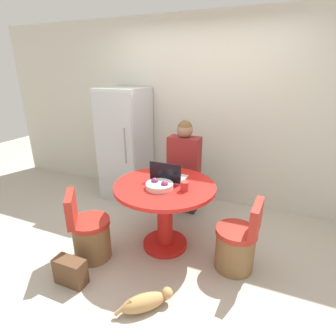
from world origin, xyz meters
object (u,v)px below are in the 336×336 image
object	(u,v)px
refrigerator	(126,145)
dining_table	(164,203)
laptop	(168,176)
cat	(146,302)
handbag	(70,271)
person_seated	(185,166)
chair_right_side	(237,245)
chair_near_left_corner	(90,235)
fruit_bowl	(160,185)

from	to	relation	value
refrigerator	dining_table	size ratio (longest dim) A/B	1.55
laptop	cat	bearing A→B (deg)	101.77
handbag	person_seated	bearing A→B (deg)	71.09
refrigerator	chair_right_side	xyz separation A→B (m)	(1.87, -1.05, -0.56)
laptop	cat	xyz separation A→B (m)	(0.21, -0.99, -0.72)
chair_near_left_corner	person_seated	xyz separation A→B (m)	(0.62, 1.24, 0.45)
refrigerator	cat	bearing A→B (deg)	-55.62
refrigerator	dining_table	distance (m)	1.49
chair_near_left_corner	chair_right_side	distance (m)	1.51
laptop	chair_right_side	bearing A→B (deg)	166.56
refrigerator	chair_right_side	world-z (taller)	refrigerator
dining_table	chair_near_left_corner	size ratio (longest dim) A/B	1.42
laptop	fruit_bowl	bearing A→B (deg)	90.57
chair_right_side	handbag	xyz separation A→B (m)	(-1.39, -0.80, -0.14)
fruit_bowl	dining_table	bearing A→B (deg)	85.41
dining_table	fruit_bowl	world-z (taller)	fruit_bowl
dining_table	chair_right_side	distance (m)	0.85
dining_table	fruit_bowl	size ratio (longest dim) A/B	3.85
chair_near_left_corner	person_seated	size ratio (longest dim) A/B	0.58
refrigerator	chair_near_left_corner	bearing A→B (deg)	-74.05
refrigerator	handbag	bearing A→B (deg)	-75.39
cat	handbag	world-z (taller)	handbag
refrigerator	laptop	distance (m)	1.36
refrigerator	laptop	world-z (taller)	refrigerator
person_seated	handbag	size ratio (longest dim) A/B	4.37
fruit_bowl	handbag	distance (m)	1.16
chair_right_side	person_seated	bearing A→B (deg)	-130.31
fruit_bowl	refrigerator	bearing A→B (deg)	133.96
handbag	laptop	bearing A→B (deg)	60.00
chair_near_left_corner	cat	xyz separation A→B (m)	(0.84, -0.37, -0.19)
chair_near_left_corner	laptop	world-z (taller)	laptop
dining_table	chair_right_side	xyz separation A→B (m)	(0.80, -0.06, -0.27)
cat	handbag	bearing A→B (deg)	137.19
chair_right_side	refrigerator	bearing A→B (deg)	-115.21
chair_near_left_corner	handbag	size ratio (longest dim) A/B	2.52
chair_near_left_corner	cat	world-z (taller)	chair_near_left_corner
chair_near_left_corner	handbag	distance (m)	0.41
laptop	handbag	world-z (taller)	laptop
laptop	cat	distance (m)	1.24
dining_table	handbag	world-z (taller)	dining_table
chair_near_left_corner	handbag	world-z (taller)	chair_near_left_corner
chair_right_side	laptop	size ratio (longest dim) A/B	2.15
fruit_bowl	handbag	xyz separation A→B (m)	(-0.58, -0.75, -0.66)
person_seated	cat	bearing A→B (deg)	97.98
chair_near_left_corner	fruit_bowl	xyz separation A→B (m)	(0.64, 0.37, 0.53)
cat	handbag	xyz separation A→B (m)	(-0.78, -0.01, 0.05)
chair_near_left_corner	handbag	bearing A→B (deg)	152.81
chair_right_side	person_seated	world-z (taller)	person_seated
dining_table	fruit_bowl	distance (m)	0.28
fruit_bowl	cat	distance (m)	1.05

